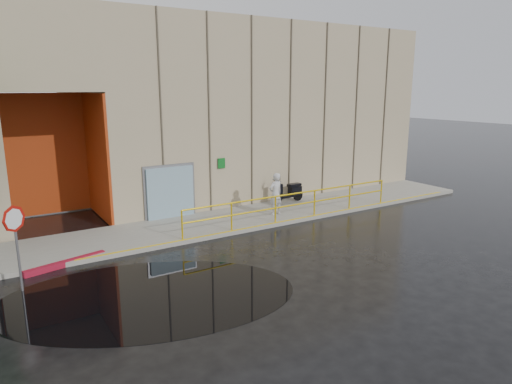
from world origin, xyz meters
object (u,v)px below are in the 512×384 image
(person, at_px, (276,194))
(scooter, at_px, (288,186))
(red_curb, at_px, (66,263))
(stop_sign, at_px, (15,228))

(person, relative_size, scooter, 0.99)
(person, bearing_deg, scooter, -148.06)
(person, height_order, red_curb, person)
(red_curb, bearing_deg, scooter, 12.99)
(person, xyz_separation_m, stop_sign, (-9.40, -2.10, 0.70))
(stop_sign, relative_size, red_curb, 0.96)
(scooter, relative_size, red_curb, 0.72)
(stop_sign, height_order, red_curb, stop_sign)
(person, relative_size, stop_sign, 0.74)
(person, xyz_separation_m, red_curb, (-8.13, -0.91, -0.91))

